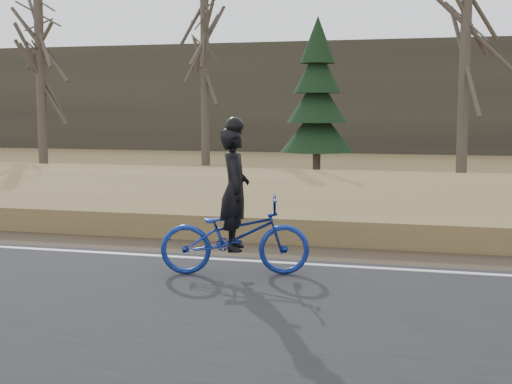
# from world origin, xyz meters

# --- Properties ---
(ground) EXTENTS (120.00, 120.00, 0.00)m
(ground) POSITION_xyz_m (0.00, 0.00, 0.00)
(ground) COLOR olive
(ground) RESTS_ON ground
(edge_line) EXTENTS (120.00, 0.12, 0.01)m
(edge_line) POSITION_xyz_m (0.00, 0.20, 0.07)
(edge_line) COLOR silver
(edge_line) RESTS_ON road
(shoulder) EXTENTS (120.00, 1.60, 0.04)m
(shoulder) POSITION_xyz_m (0.00, 1.20, 0.02)
(shoulder) COLOR #473A2B
(shoulder) RESTS_ON ground
(embankment) EXTENTS (120.00, 5.00, 0.44)m
(embankment) POSITION_xyz_m (0.00, 4.20, 0.22)
(embankment) COLOR olive
(embankment) RESTS_ON ground
(ballast) EXTENTS (120.00, 3.00, 0.45)m
(ballast) POSITION_xyz_m (0.00, 8.00, 0.23)
(ballast) COLOR slate
(ballast) RESTS_ON ground
(railroad) EXTENTS (120.00, 2.40, 0.29)m
(railroad) POSITION_xyz_m (0.00, 8.00, 0.53)
(railroad) COLOR black
(railroad) RESTS_ON ballast
(treeline_backdrop) EXTENTS (120.00, 4.00, 6.00)m
(treeline_backdrop) POSITION_xyz_m (0.00, 30.00, 3.00)
(treeline_backdrop) COLOR #383328
(treeline_backdrop) RESTS_ON ground
(cyclist) EXTENTS (2.22, 1.24, 2.22)m
(cyclist) POSITION_xyz_m (-3.77, -0.67, 0.76)
(cyclist) COLOR navy
(cyclist) RESTS_ON road
(bare_tree_far_left) EXTENTS (0.36, 0.36, 6.99)m
(bare_tree_far_left) POSITION_xyz_m (-15.88, 14.25, 3.50)
(bare_tree_far_left) COLOR #4E4639
(bare_tree_far_left) RESTS_ON ground
(bare_tree_left) EXTENTS (0.36, 0.36, 8.67)m
(bare_tree_left) POSITION_xyz_m (-10.69, 18.41, 4.34)
(bare_tree_left) COLOR #4E4639
(bare_tree_left) RESTS_ON ground
(bare_tree_near_left) EXTENTS (0.36, 0.36, 7.53)m
(bare_tree_near_left) POSITION_xyz_m (-0.38, 13.65, 3.77)
(bare_tree_near_left) COLOR #4E4639
(bare_tree_near_left) RESTS_ON ground
(conifer) EXTENTS (2.60, 2.60, 5.64)m
(conifer) POSITION_xyz_m (-5.35, 15.07, 2.67)
(conifer) COLOR #4E4639
(conifer) RESTS_ON ground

